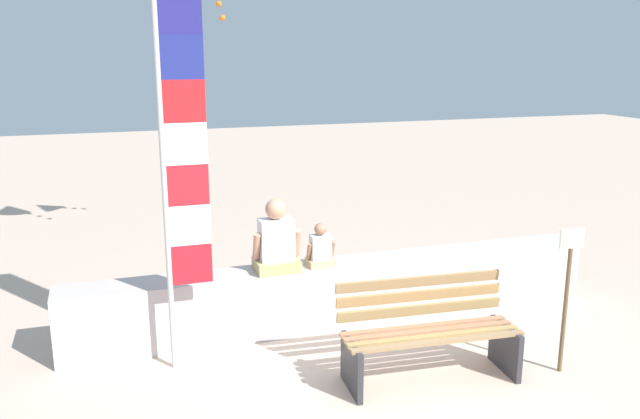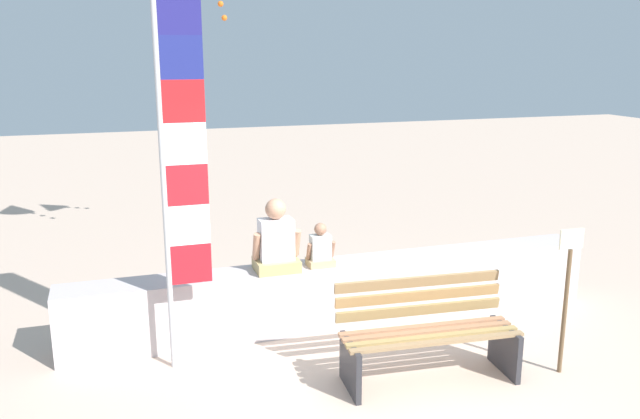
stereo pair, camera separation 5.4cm
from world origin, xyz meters
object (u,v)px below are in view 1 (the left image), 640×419
Objects in this scene: person_adult at (276,243)px; sign_post at (567,289)px; park_bench at (428,334)px; person_child at (320,249)px; flag_banner at (178,161)px.

sign_post is at bearing -36.15° from person_adult.
park_bench is 3.52× the size of person_child.
flag_banner is (-2.03, 0.90, 1.54)m from park_bench.
sign_post is (2.27, -1.65, -0.18)m from person_adult.
flag_banner is (-1.46, -0.44, 1.08)m from person_child.
person_child is (0.48, 0.00, -0.11)m from person_adult.
park_bench is at bearing 165.73° from sign_post.
park_bench is at bearing -67.04° from person_child.
park_bench is 2.70m from flag_banner.
person_adult is 1.45m from flag_banner.
sign_post is (3.25, -1.21, -1.15)m from flag_banner.
person_child is (-0.57, 1.35, 0.46)m from park_bench.
person_adult reaches higher than sign_post.
flag_banner is at bearing -155.85° from person_adult.
person_child is 2.44m from sign_post.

